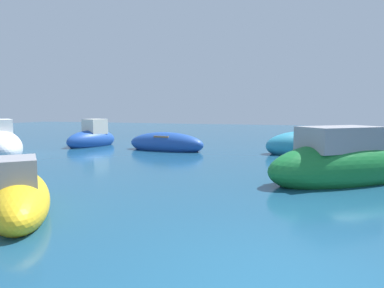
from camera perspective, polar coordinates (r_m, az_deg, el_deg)
moored_boat_0 at (r=19.38m, az=-16.61°, el=0.94°), size 2.04×3.37×1.75m
moored_boat_1 at (r=10.57m, az=25.18°, el=-2.98°), size 5.30×4.82×1.92m
moored_boat_2 at (r=19.14m, az=29.23°, el=-0.04°), size 3.26×1.89×1.06m
moored_boat_3 at (r=16.73m, az=-4.46°, el=0.04°), size 4.13×1.66×1.17m
moored_boat_4 at (r=16.32m, az=18.39°, el=-0.22°), size 3.91×3.09×1.35m
moored_boat_5 at (r=16.60m, az=-29.79°, el=-0.22°), size 4.16×3.68×1.94m
moored_boat_7 at (r=7.52m, az=-27.39°, el=-7.98°), size 3.23×3.24×1.37m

